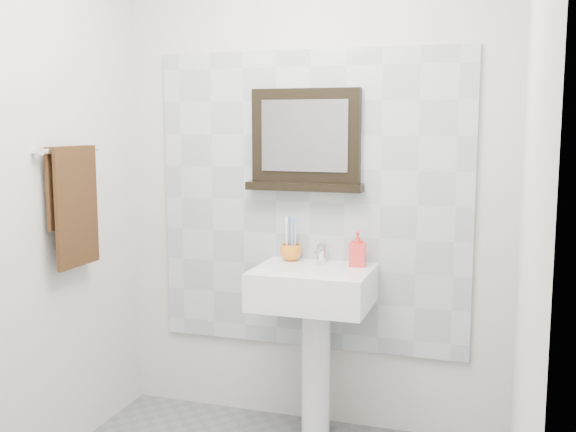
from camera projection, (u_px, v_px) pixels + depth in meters
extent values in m
cube|color=beige|center=(311.00, 182.00, 3.38)|extent=(2.00, 0.01, 2.50)
cube|color=beige|center=(0.00, 274.00, 1.31)|extent=(2.00, 0.01, 2.50)
cube|color=beige|center=(528.00, 220.00, 2.04)|extent=(0.01, 2.20, 2.50)
cube|color=#AAB3B8|center=(310.00, 202.00, 3.38)|extent=(1.60, 0.02, 1.50)
cylinder|color=white|center=(316.00, 369.00, 3.31)|extent=(0.14, 0.14, 0.68)
cube|color=white|center=(313.00, 287.00, 3.20)|extent=(0.55, 0.44, 0.18)
cylinder|color=silver|center=(312.00, 272.00, 3.17)|extent=(0.32, 0.32, 0.02)
cylinder|color=#4C4C4F|center=(312.00, 270.00, 3.16)|extent=(0.04, 0.04, 0.00)
cylinder|color=silver|center=(321.00, 253.00, 3.32)|extent=(0.04, 0.04, 0.09)
cylinder|color=silver|center=(319.00, 251.00, 3.27)|extent=(0.02, 0.10, 0.02)
cube|color=silver|center=(322.00, 243.00, 3.33)|extent=(0.02, 0.07, 0.01)
imported|color=orange|center=(291.00, 252.00, 3.36)|extent=(0.11, 0.11, 0.08)
cylinder|color=white|center=(287.00, 240.00, 3.35)|extent=(0.01, 0.01, 0.19)
cube|color=white|center=(287.00, 220.00, 3.34)|extent=(0.01, 0.01, 0.03)
cylinder|color=#517ABB|center=(293.00, 240.00, 3.34)|extent=(0.01, 0.01, 0.19)
cube|color=#517ABB|center=(293.00, 220.00, 3.33)|extent=(0.01, 0.01, 0.03)
cylinder|color=white|center=(292.00, 239.00, 3.37)|extent=(0.01, 0.01, 0.19)
cube|color=white|center=(292.00, 219.00, 3.36)|extent=(0.01, 0.01, 0.03)
cylinder|color=#517ABB|center=(290.00, 239.00, 3.37)|extent=(0.01, 0.01, 0.19)
cube|color=#517ABB|center=(290.00, 219.00, 3.35)|extent=(0.01, 0.01, 0.03)
cylinder|color=white|center=(295.00, 240.00, 3.35)|extent=(0.01, 0.01, 0.19)
cube|color=white|center=(295.00, 219.00, 3.34)|extent=(0.01, 0.01, 0.03)
imported|color=#F41C40|center=(357.00, 248.00, 3.23)|extent=(0.09, 0.09, 0.17)
cube|color=black|center=(306.00, 136.00, 3.32)|extent=(0.55, 0.06, 0.46)
cube|color=#99999E|center=(304.00, 136.00, 3.29)|extent=(0.44, 0.01, 0.35)
cube|color=black|center=(304.00, 187.00, 3.33)|extent=(0.59, 0.11, 0.04)
cylinder|color=silver|center=(71.00, 150.00, 3.04)|extent=(0.03, 0.40, 0.03)
cylinder|color=silver|center=(37.00, 152.00, 2.87)|extent=(0.05, 0.02, 0.02)
cylinder|color=silver|center=(89.00, 149.00, 3.22)|extent=(0.05, 0.02, 0.02)
cube|color=#341E0E|center=(77.00, 210.00, 3.07)|extent=(0.02, 0.30, 0.52)
cube|color=#341E0E|center=(69.00, 190.00, 3.07)|extent=(0.02, 0.30, 0.34)
cube|color=#341E0E|center=(70.00, 149.00, 3.03)|extent=(0.06, 0.30, 0.03)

